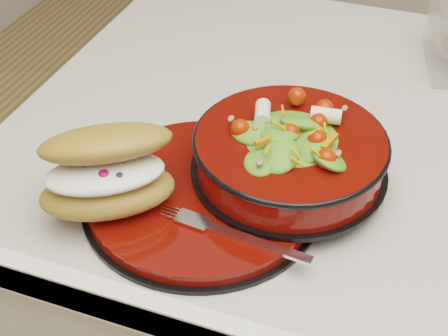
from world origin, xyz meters
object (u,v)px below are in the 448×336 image
(salad_bowl, at_px, (290,147))
(croissant, at_px, (108,172))
(fork, at_px, (237,235))
(dinner_plate, at_px, (202,195))

(salad_bowl, relative_size, croissant, 1.37)
(salad_bowl, height_order, croissant, salad_bowl)
(fork, bearing_deg, croissant, 94.25)
(dinner_plate, distance_m, croissant, 0.11)
(dinner_plate, height_order, fork, fork)
(dinner_plate, relative_size, croissant, 1.65)
(salad_bowl, height_order, fork, salad_bowl)
(salad_bowl, relative_size, fork, 1.49)
(fork, bearing_deg, dinner_plate, 53.06)
(dinner_plate, relative_size, salad_bowl, 1.20)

